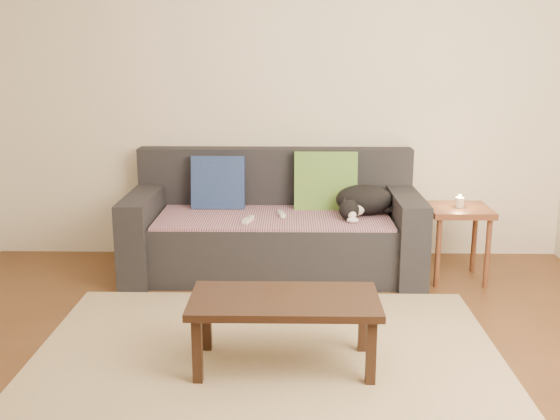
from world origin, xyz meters
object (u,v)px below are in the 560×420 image
Objects in this scene: cat at (363,201)px; wii_remote_a at (248,220)px; side_table at (458,220)px; coffee_table at (284,307)px; sofa at (274,230)px; wii_remote_b at (282,214)px.

cat reaches higher than wii_remote_a.
side_table is at bearing -69.05° from wii_remote_a.
side_table is at bearing 48.68° from coffee_table.
side_table is (0.66, -0.13, -0.11)m from cat.
side_table is at bearing -7.91° from sofa.
wii_remote_b is 0.16× the size of coffee_table.
wii_remote_a is (-0.17, -0.27, 0.15)m from sofa.
cat is 0.98× the size of side_table.
sofa is at bearing 93.41° from coffee_table.
cat is 0.60m from wii_remote_b.
wii_remote_a is 1.00× the size of wii_remote_b.
wii_remote_b is at bearing -61.29° from sofa.
coffee_table is (0.04, -1.46, -0.12)m from wii_remote_b.
cat is 0.54× the size of coffee_table.
cat is at bearing 69.97° from coffee_table.
sofa reaches higher than side_table.
wii_remote_a is at bearing 173.46° from cat.
sofa is 0.35m from wii_remote_a.
sofa is 1.32m from side_table.
wii_remote_b is (0.06, -0.10, 0.15)m from sofa.
coffee_table is at bearing -131.88° from cat.
cat is at bearing -95.03° from wii_remote_b.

